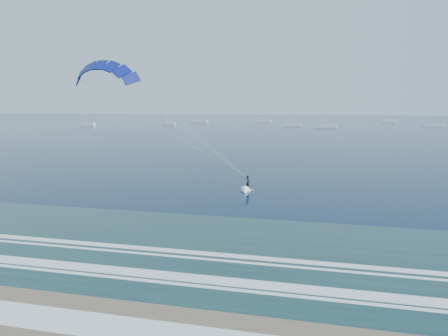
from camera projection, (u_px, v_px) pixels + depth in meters
name	position (u px, v px, depth m)	size (l,w,h in m)	color
ground	(48.00, 314.00, 19.67)	(900.00, 900.00, 0.00)	#07203E
kitesurfer_rig	(176.00, 124.00, 45.91)	(21.47, 8.99, 16.21)	yellow
sailboat_0	(88.00, 124.00, 207.66)	(8.28, 2.40, 11.31)	silver
sailboat_1	(167.00, 123.00, 220.81)	(9.22, 2.40, 12.59)	silver
sailboat_2	(263.00, 121.00, 249.83)	(10.19, 2.40, 13.54)	silver
sailboat_3	(292.00, 125.00, 203.17)	(8.91, 2.40, 12.34)	silver
sailboat_4	(389.00, 121.00, 247.64)	(8.29, 2.40, 11.33)	silver
sailboat_5	(433.00, 125.00, 203.94)	(9.88, 2.40, 13.32)	silver
sailboat_7	(199.00, 122.00, 245.95)	(11.05, 2.40, 13.33)	silver
sailboat_8	(325.00, 126.00, 188.15)	(9.95, 2.40, 12.17)	silver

